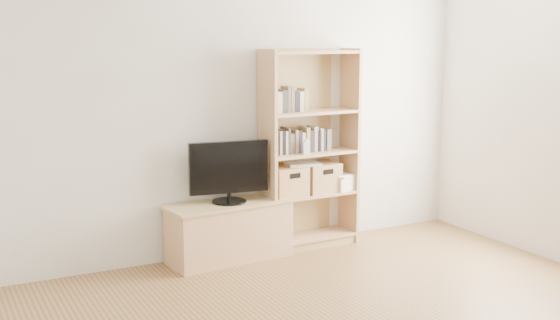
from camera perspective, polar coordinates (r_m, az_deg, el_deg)
back_wall at (r=6.28m, az=-2.79°, el=4.16°), size 4.50×0.02×2.60m
left_wall at (r=3.26m, az=-20.63°, el=-2.27°), size 0.02×5.00×2.60m
tv_stand at (r=6.20m, az=-4.12°, el=-5.88°), size 1.11×0.51×0.49m
bookshelf at (r=6.44m, az=2.43°, el=0.87°), size 0.93×0.36×1.83m
television at (r=6.07m, az=-4.19°, el=-0.96°), size 0.70×0.15×0.55m
books_row_mid at (r=6.45m, az=2.34°, el=1.60°), size 0.74×0.15×0.20m
books_row_upper at (r=6.30m, az=0.79°, el=4.90°), size 0.40×0.15×0.21m
baby_monitor at (r=6.30m, az=2.14°, el=1.00°), size 0.07×0.05×0.11m
basket_left at (r=6.37m, az=0.57°, el=-1.74°), size 0.35×0.29×0.27m
basket_right at (r=6.55m, az=3.27°, el=-1.41°), size 0.34×0.29×0.27m
laptop at (r=6.42m, az=1.87°, el=-0.31°), size 0.34×0.27×0.02m
magazine_stack at (r=6.67m, az=4.73°, el=-1.81°), size 0.26×0.32×0.13m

